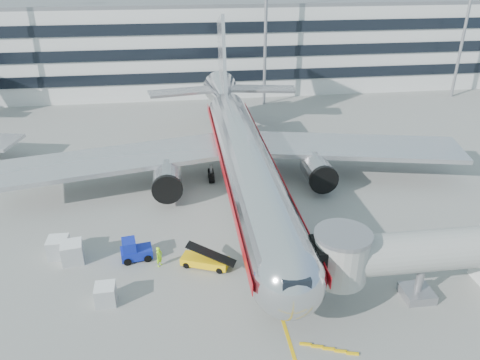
{
  "coord_description": "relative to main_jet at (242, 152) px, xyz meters",
  "views": [
    {
      "loc": [
        -6.4,
        -33.64,
        23.5
      ],
      "look_at": [
        -1.06,
        5.53,
        4.0
      ],
      "focal_mm": 35.0,
      "sensor_mm": 36.0,
      "label": 1
    }
  ],
  "objects": [
    {
      "name": "terminal",
      "position": [
        0.0,
        46.23,
        3.57
      ],
      "size": [
        150.0,
        24.25,
        15.6
      ],
      "color": "silver",
      "rests_on": "ground"
    },
    {
      "name": "belt_loader",
      "position": [
        -4.99,
        -13.71,
        -3.68
      ],
      "size": [
        4.16,
        2.8,
        1.96
      ],
      "color": "yellow",
      "rests_on": "ground"
    },
    {
      "name": "light_mast_east",
      "position": [
        42.0,
        30.28,
        10.64
      ],
      "size": [
        2.4,
        1.2,
        25.45
      ],
      "color": "gray",
      "rests_on": "ground"
    },
    {
      "name": "cargo_container_front",
      "position": [
        -12.53,
        -17.23,
        -3.44
      ],
      "size": [
        1.51,
        1.51,
        1.57
      ],
      "color": "silver",
      "rests_on": "ground"
    },
    {
      "name": "light_mast_centre",
      "position": [
        8.0,
        30.28,
        10.64
      ],
      "size": [
        2.4,
        1.2,
        25.45
      ],
      "color": "gray",
      "rests_on": "ground"
    },
    {
      "name": "cargo_container_right",
      "position": [
        -17.17,
        -10.65,
        -3.34
      ],
      "size": [
        1.69,
        1.69,
        1.78
      ],
      "color": "silver",
      "rests_on": "ground"
    },
    {
      "name": "baggage_tug",
      "position": [
        -10.81,
        -11.93,
        -3.39
      ],
      "size": [
        2.77,
        1.99,
        1.93
      ],
      "color": "#0E1F9F",
      "rests_on": "ground"
    },
    {
      "name": "ramp_worker",
      "position": [
        -8.71,
        -13.16,
        -3.34
      ],
      "size": [
        0.74,
        0.78,
        1.8
      ],
      "primitive_type": "imported",
      "rotation": [
        0.0,
        0.0,
        0.91
      ],
      "color": "#ACFF1A",
      "rests_on": "ground"
    },
    {
      "name": "ground",
      "position": [
        0.0,
        -11.72,
        -4.23
      ],
      "size": [
        180.0,
        180.0,
        0.0
      ],
      "primitive_type": "plane",
      "color": "gray",
      "rests_on": "ground"
    },
    {
      "name": "jet_bridge",
      "position": [
        12.18,
        -19.72,
        -0.36
      ],
      "size": [
        17.8,
        4.5,
        7.0
      ],
      "color": "silver",
      "rests_on": "ground"
    },
    {
      "name": "lead_in_line",
      "position": [
        0.0,
        -1.72,
        -4.23
      ],
      "size": [
        0.25,
        70.0,
        0.01
      ],
      "primitive_type": "cube",
      "color": "yellow",
      "rests_on": "ground"
    },
    {
      "name": "main_jet",
      "position": [
        0.0,
        0.0,
        0.0
      ],
      "size": [
        50.95,
        48.7,
        16.06
      ],
      "color": "silver",
      "rests_on": "ground"
    },
    {
      "name": "cargo_container_left",
      "position": [
        -15.89,
        -11.6,
        -3.32
      ],
      "size": [
        1.95,
        1.95,
        1.82
      ],
      "color": "silver",
      "rests_on": "ground"
    }
  ]
}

